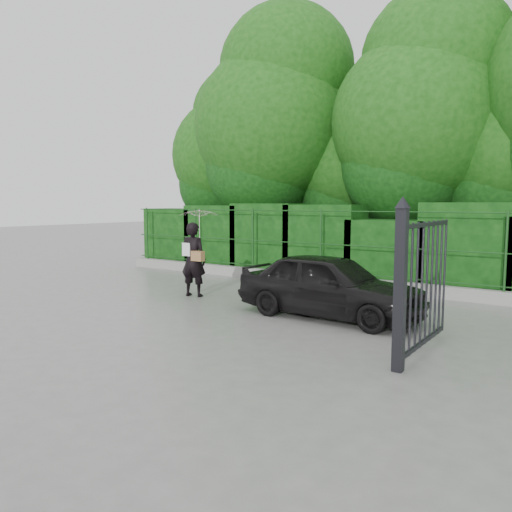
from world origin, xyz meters
The scene contains 8 objects.
ground centered at (0.00, 0.00, 0.00)m, with size 80.00×80.00×0.00m, color gray.
kerb centered at (0.00, 4.50, 0.15)m, with size 14.00×0.25×0.30m, color #9E9E99.
fence centered at (0.22, 4.50, 1.20)m, with size 14.13×0.06×1.80m.
hedge centered at (-0.07, 5.50, 1.06)m, with size 14.20×1.20×2.28m.
trees centered at (1.14, 7.74, 4.62)m, with size 17.10×6.15×8.08m.
gate centered at (4.60, -0.72, 1.19)m, with size 0.22×2.33×2.36m.
woman centered at (-1.28, 1.31, 1.37)m, with size 0.98×0.94×2.14m.
car centered at (2.36, 1.18, 0.65)m, with size 1.52×3.79×1.29m, color black.
Camera 1 is at (6.81, -7.66, 2.27)m, focal length 35.00 mm.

